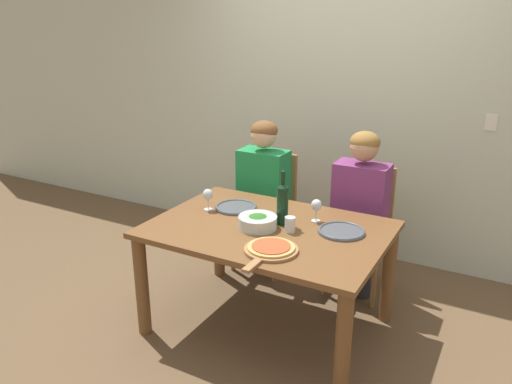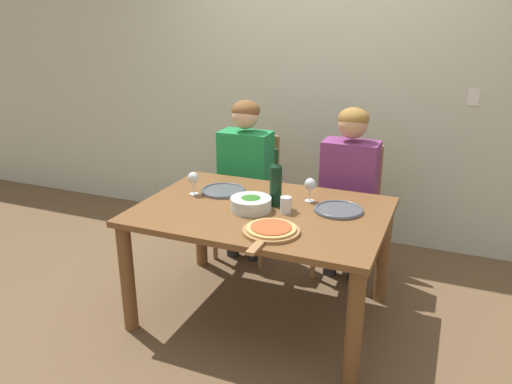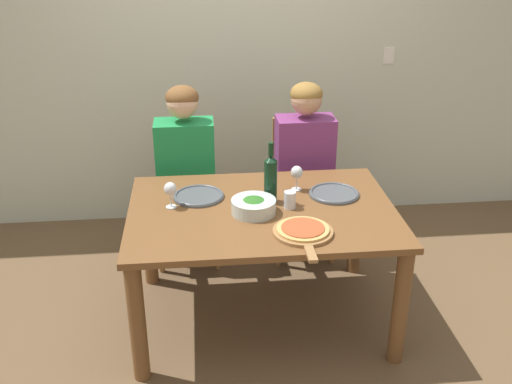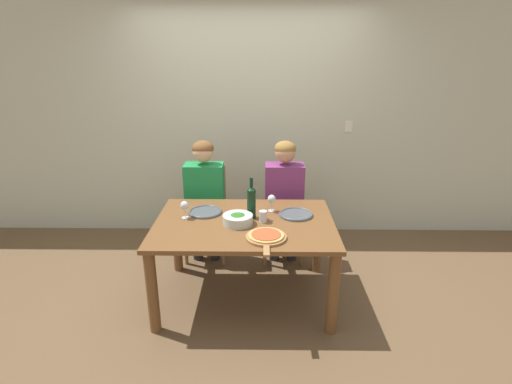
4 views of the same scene
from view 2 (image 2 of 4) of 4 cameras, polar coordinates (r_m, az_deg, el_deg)
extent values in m
plane|color=brown|center=(3.31, 0.61, -13.61)|extent=(40.00, 40.00, 0.00)
cube|color=beige|center=(4.16, 8.21, 12.98)|extent=(10.00, 0.05, 2.70)
cube|color=white|center=(4.01, 23.62, 9.90)|extent=(0.08, 0.01, 0.12)
cube|color=brown|center=(2.99, 0.66, -2.25)|extent=(1.47, 1.03, 0.04)
cylinder|color=brown|center=(3.09, -14.49, -9.52)|extent=(0.09, 0.09, 0.69)
cylinder|color=brown|center=(2.61, 11.13, -15.23)|extent=(0.09, 0.09, 0.69)
cylinder|color=brown|center=(3.77, -6.34, -3.49)|extent=(0.09, 0.09, 0.69)
cylinder|color=brown|center=(3.39, 14.32, -6.82)|extent=(0.09, 0.09, 0.69)
cube|color=#9E7042|center=(3.88, -1.04, -1.08)|extent=(0.42, 0.42, 0.04)
cube|color=#9E7042|center=(3.97, 0.05, 3.29)|extent=(0.38, 0.03, 0.48)
cylinder|color=#9E7042|center=(3.89, -4.72, -4.80)|extent=(0.04, 0.04, 0.43)
cylinder|color=#9E7042|center=(3.74, 0.50, -5.74)|extent=(0.04, 0.04, 0.43)
cylinder|color=#9E7042|center=(4.20, -2.37, -2.84)|extent=(0.04, 0.04, 0.43)
cylinder|color=#9E7042|center=(4.07, 2.51, -3.61)|extent=(0.04, 0.04, 0.43)
cube|color=#9E7042|center=(3.66, 10.40, -2.73)|extent=(0.42, 0.42, 0.04)
cube|color=#9E7042|center=(3.76, 11.29, 1.94)|extent=(0.38, 0.03, 0.48)
cylinder|color=#9E7042|center=(3.63, 6.58, -6.76)|extent=(0.04, 0.04, 0.43)
cylinder|color=#9E7042|center=(3.56, 12.51, -7.68)|extent=(0.04, 0.04, 0.43)
cylinder|color=#9E7042|center=(3.96, 8.12, -4.48)|extent=(0.04, 0.04, 0.43)
cylinder|color=#9E7042|center=(3.90, 13.54, -5.27)|extent=(0.04, 0.04, 0.43)
cylinder|color=#28282D|center=(3.93, -2.69, -4.19)|extent=(0.10, 0.10, 0.46)
cylinder|color=#28282D|center=(3.86, -0.27, -4.61)|extent=(0.10, 0.10, 0.46)
cube|color=#1E8C47|center=(3.77, -1.19, 2.91)|extent=(0.38, 0.22, 0.54)
cylinder|color=#1E8C47|center=(3.69, -5.54, 0.02)|extent=(0.07, 0.31, 0.14)
cylinder|color=#1E8C47|center=(3.53, 0.21, -0.81)|extent=(0.07, 0.31, 0.14)
sphere|color=#DBAD89|center=(3.68, -1.23, 8.74)|extent=(0.20, 0.20, 0.20)
ellipsoid|color=brown|center=(3.68, -1.17, 9.30)|extent=(0.21, 0.21, 0.15)
cylinder|color=#28282D|center=(3.69, 8.56, -6.04)|extent=(0.10, 0.10, 0.46)
cylinder|color=#28282D|center=(3.66, 11.31, -6.46)|extent=(0.10, 0.10, 0.46)
cube|color=#7A3370|center=(3.55, 10.62, 1.46)|extent=(0.38, 0.22, 0.54)
cylinder|color=#7A3370|center=(3.41, 6.30, -1.67)|extent=(0.07, 0.31, 0.14)
cylinder|color=#7A3370|center=(3.34, 12.91, -2.59)|extent=(0.07, 0.31, 0.14)
sphere|color=tan|center=(3.45, 11.02, 7.64)|extent=(0.20, 0.20, 0.20)
ellipsoid|color=olive|center=(3.45, 11.09, 8.24)|extent=(0.21, 0.21, 0.15)
cylinder|color=black|center=(2.99, 2.27, 0.67)|extent=(0.07, 0.07, 0.25)
cone|color=black|center=(2.95, 2.30, 3.21)|extent=(0.07, 0.07, 0.03)
cylinder|color=black|center=(2.94, 2.32, 4.21)|extent=(0.03, 0.03, 0.08)
cylinder|color=silver|center=(2.95, -0.59, -1.38)|extent=(0.24, 0.24, 0.08)
ellipsoid|color=#2D6B23|center=(2.94, -0.59, -1.31)|extent=(0.20, 0.20, 0.09)
cylinder|color=#4C5156|center=(3.27, -3.79, 0.12)|extent=(0.29, 0.29, 0.01)
torus|color=#4C5156|center=(3.27, -3.79, 0.21)|extent=(0.29, 0.29, 0.02)
cylinder|color=#4C5156|center=(2.98, 9.44, -2.06)|extent=(0.29, 0.29, 0.01)
torus|color=#4C5156|center=(2.98, 9.44, -1.95)|extent=(0.29, 0.29, 0.02)
cylinder|color=#9E7042|center=(2.66, 1.75, -4.48)|extent=(0.31, 0.31, 0.02)
cube|color=#9E7042|center=(2.47, -0.11, -6.45)|extent=(0.04, 0.14, 0.02)
cylinder|color=tan|center=(2.65, 1.75, -4.18)|extent=(0.27, 0.27, 0.01)
cylinder|color=#AD4C28|center=(2.65, 1.76, -4.03)|extent=(0.22, 0.22, 0.01)
cylinder|color=silver|center=(3.24, -7.11, -0.23)|extent=(0.06, 0.06, 0.01)
cylinder|color=silver|center=(3.23, -7.14, 0.45)|extent=(0.01, 0.01, 0.07)
ellipsoid|color=silver|center=(3.20, -7.20, 1.61)|extent=(0.07, 0.07, 0.08)
ellipsoid|color=maroon|center=(3.21, -7.19, 1.41)|extent=(0.06, 0.06, 0.03)
cylinder|color=silver|center=(3.11, 6.13, -1.02)|extent=(0.06, 0.06, 0.01)
cylinder|color=silver|center=(3.10, 6.16, -0.32)|extent=(0.01, 0.01, 0.07)
ellipsoid|color=silver|center=(3.08, 6.21, 0.89)|extent=(0.07, 0.07, 0.08)
ellipsoid|color=maroon|center=(3.08, 6.20, 0.67)|extent=(0.06, 0.06, 0.03)
cylinder|color=silver|center=(2.91, 3.42, -1.48)|extent=(0.07, 0.07, 0.10)
camera|label=1|loc=(0.33, 119.67, 16.68)|focal=35.00mm
camera|label=3|loc=(1.45, -88.05, 16.24)|focal=42.00mm
camera|label=4|loc=(1.02, -97.35, 12.01)|focal=28.00mm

